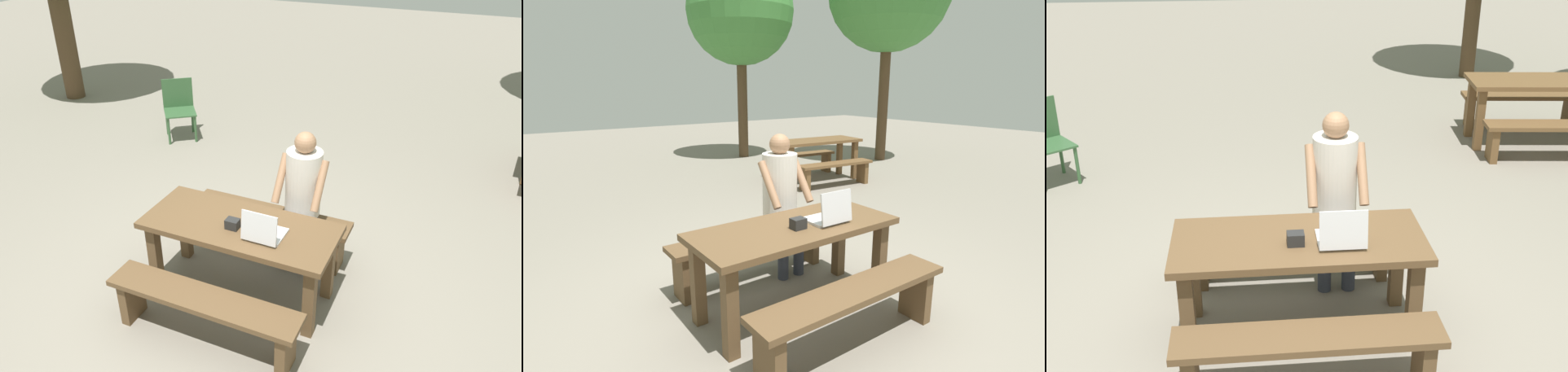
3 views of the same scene
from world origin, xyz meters
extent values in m
plane|color=gray|center=(0.00, 0.00, 0.00)|extent=(30.00, 30.00, 0.00)
cube|color=brown|center=(0.00, 0.00, 0.68)|extent=(1.62, 0.70, 0.05)
cube|color=brown|center=(-0.71, -0.25, 0.33)|extent=(0.09, 0.09, 0.66)
cube|color=brown|center=(0.71, -0.25, 0.33)|extent=(0.09, 0.09, 0.66)
cube|color=brown|center=(-0.71, 0.25, 0.33)|extent=(0.09, 0.09, 0.66)
cube|color=brown|center=(0.71, 0.25, 0.33)|extent=(0.09, 0.09, 0.66)
cube|color=brown|center=(0.00, -0.65, 0.43)|extent=(1.55, 0.30, 0.05)
cube|color=brown|center=(0.68, -0.65, 0.20)|extent=(0.08, 0.24, 0.41)
cube|color=brown|center=(0.00, 0.65, 0.43)|extent=(1.55, 0.30, 0.05)
cube|color=brown|center=(-0.68, 0.65, 0.20)|extent=(0.08, 0.24, 0.41)
cube|color=brown|center=(0.68, 0.65, 0.20)|extent=(0.08, 0.24, 0.41)
cube|color=silver|center=(0.26, -0.05, 0.72)|extent=(0.30, 0.25, 0.02)
cube|color=silver|center=(0.26, -0.19, 0.85)|extent=(0.30, 0.04, 0.25)
cube|color=black|center=(0.26, -0.18, 0.86)|extent=(0.27, 0.03, 0.23)
cube|color=black|center=(-0.03, -0.08, 0.75)|extent=(0.11, 0.09, 0.08)
cylinder|color=#333847|center=(0.23, 0.47, 0.23)|extent=(0.10, 0.10, 0.45)
cylinder|color=#333847|center=(0.41, 0.47, 0.23)|extent=(0.10, 0.10, 0.45)
cube|color=#333847|center=(0.32, 0.56, 0.49)|extent=(0.28, 0.28, 0.12)
cylinder|color=silver|center=(0.32, 0.65, 0.84)|extent=(0.32, 0.32, 0.62)
cylinder|color=#936B4C|center=(0.14, 0.55, 0.90)|extent=(0.07, 0.32, 0.41)
cylinder|color=#936B4C|center=(0.50, 0.55, 0.90)|extent=(0.07, 0.32, 0.41)
sphere|color=#936B4C|center=(0.32, 0.65, 1.24)|extent=(0.19, 0.19, 0.19)
cube|color=#335933|center=(-2.29, 2.68, 0.41)|extent=(0.62, 0.62, 0.02)
cylinder|color=#335933|center=(-2.03, 2.65, 0.20)|extent=(0.04, 0.04, 0.40)
cylinder|color=#335933|center=(-2.26, 2.95, 0.20)|extent=(0.04, 0.04, 0.40)
cube|color=brown|center=(3.06, 3.35, 0.74)|extent=(1.67, 0.82, 0.05)
cube|color=brown|center=(2.34, 3.19, 0.36)|extent=(0.10, 0.10, 0.72)
cube|color=brown|center=(2.38, 3.66, 0.36)|extent=(0.10, 0.10, 0.72)
cube|color=brown|center=(3.00, 2.79, 0.41)|extent=(1.47, 0.45, 0.05)
cube|color=brown|center=(2.38, 2.85, 0.19)|extent=(0.10, 0.25, 0.39)
cube|color=brown|center=(3.12, 3.92, 0.41)|extent=(1.47, 0.45, 0.05)
cube|color=brown|center=(2.50, 3.98, 0.19)|extent=(0.10, 0.25, 0.39)
camera|label=1|loc=(1.55, -3.05, 2.99)|focal=34.21mm
camera|label=2|loc=(-1.81, -2.37, 1.77)|focal=28.14mm
camera|label=3|loc=(-0.30, -3.61, 2.72)|focal=44.69mm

